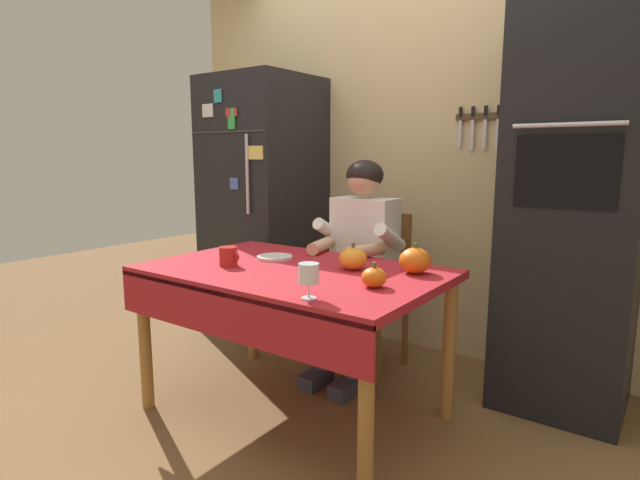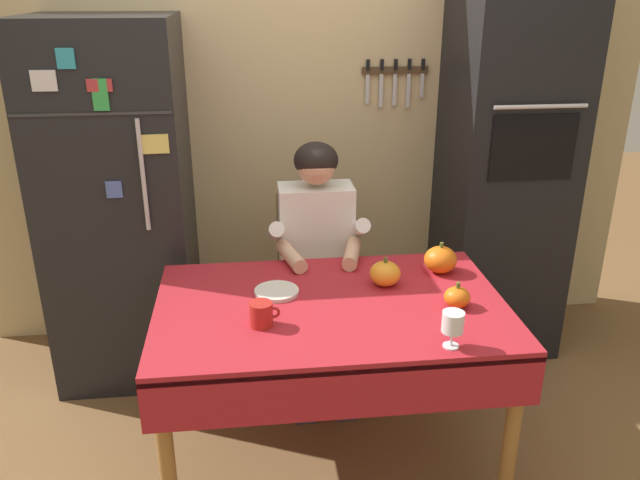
{
  "view_description": "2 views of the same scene",
  "coord_description": "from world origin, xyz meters",
  "px_view_note": "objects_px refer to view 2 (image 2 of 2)",
  "views": [
    {
      "loc": [
        1.48,
        -1.74,
        1.27
      ],
      "look_at": [
        0.05,
        0.25,
        0.86
      ],
      "focal_mm": 28.44,
      "sensor_mm": 36.0,
      "label": 1
    },
    {
      "loc": [
        -0.31,
        -2.16,
        1.93
      ],
      "look_at": [
        -0.02,
        0.27,
        0.95
      ],
      "focal_mm": 35.9,
      "sensor_mm": 36.0,
      "label": 2
    }
  ],
  "objects_px": {
    "wine_glass": "(453,323)",
    "coffee_mug": "(262,314)",
    "pumpkin_medium": "(440,260)",
    "wall_oven": "(505,162)",
    "chair_behind_person": "(314,274)",
    "pumpkin_large": "(385,273)",
    "serving_tray": "(277,291)",
    "dining_table": "(332,324)",
    "refrigerator": "(120,205)",
    "pumpkin_small": "(457,297)",
    "seated_person": "(318,248)"
  },
  "relations": [
    {
      "from": "wine_glass",
      "to": "coffee_mug",
      "type": "bearing_deg",
      "value": 160.83
    },
    {
      "from": "pumpkin_medium",
      "to": "wine_glass",
      "type": "bearing_deg",
      "value": -102.97
    },
    {
      "from": "pumpkin_medium",
      "to": "wall_oven",
      "type": "bearing_deg",
      "value": 51.11
    },
    {
      "from": "chair_behind_person",
      "to": "pumpkin_large",
      "type": "relative_size",
      "value": 7.07
    },
    {
      "from": "chair_behind_person",
      "to": "serving_tray",
      "type": "bearing_deg",
      "value": -108.79
    },
    {
      "from": "wall_oven",
      "to": "serving_tray",
      "type": "distance_m",
      "value": 1.52
    },
    {
      "from": "dining_table",
      "to": "serving_tray",
      "type": "relative_size",
      "value": 7.6
    },
    {
      "from": "chair_behind_person",
      "to": "serving_tray",
      "type": "distance_m",
      "value": 0.73
    },
    {
      "from": "wall_oven",
      "to": "serving_tray",
      "type": "xyz_separation_m",
      "value": [
        -1.26,
        -0.79,
        -0.3
      ]
    },
    {
      "from": "refrigerator",
      "to": "pumpkin_large",
      "type": "distance_m",
      "value": 1.4
    },
    {
      "from": "chair_behind_person",
      "to": "serving_tray",
      "type": "xyz_separation_m",
      "value": [
        -0.22,
        -0.66,
        0.24
      ]
    },
    {
      "from": "coffee_mug",
      "to": "serving_tray",
      "type": "distance_m",
      "value": 0.27
    },
    {
      "from": "pumpkin_large",
      "to": "pumpkin_small",
      "type": "bearing_deg",
      "value": -43.17
    },
    {
      "from": "pumpkin_large",
      "to": "pumpkin_medium",
      "type": "bearing_deg",
      "value": 20.15
    },
    {
      "from": "dining_table",
      "to": "chair_behind_person",
      "type": "relative_size",
      "value": 1.51
    },
    {
      "from": "seated_person",
      "to": "coffee_mug",
      "type": "xyz_separation_m",
      "value": [
        -0.29,
        -0.73,
        0.05
      ]
    },
    {
      "from": "dining_table",
      "to": "wine_glass",
      "type": "distance_m",
      "value": 0.55
    },
    {
      "from": "coffee_mug",
      "to": "refrigerator",
      "type": "bearing_deg",
      "value": 123.63
    },
    {
      "from": "dining_table",
      "to": "seated_person",
      "type": "bearing_deg",
      "value": 88.93
    },
    {
      "from": "refrigerator",
      "to": "chair_behind_person",
      "type": "distance_m",
      "value": 1.04
    },
    {
      "from": "seated_person",
      "to": "pumpkin_large",
      "type": "relative_size",
      "value": 9.46
    },
    {
      "from": "wine_glass",
      "to": "serving_tray",
      "type": "relative_size",
      "value": 0.74
    },
    {
      "from": "wall_oven",
      "to": "coffee_mug",
      "type": "bearing_deg",
      "value": -141.83
    },
    {
      "from": "chair_behind_person",
      "to": "pumpkin_medium",
      "type": "bearing_deg",
      "value": -46.23
    },
    {
      "from": "refrigerator",
      "to": "coffee_mug",
      "type": "bearing_deg",
      "value": -56.37
    },
    {
      "from": "seated_person",
      "to": "serving_tray",
      "type": "height_order",
      "value": "seated_person"
    },
    {
      "from": "coffee_mug",
      "to": "pumpkin_small",
      "type": "distance_m",
      "value": 0.77
    },
    {
      "from": "seated_person",
      "to": "pumpkin_medium",
      "type": "relative_size",
      "value": 8.65
    },
    {
      "from": "pumpkin_small",
      "to": "chair_behind_person",
      "type": "bearing_deg",
      "value": 119.26
    },
    {
      "from": "dining_table",
      "to": "wine_glass",
      "type": "bearing_deg",
      "value": -43.03
    },
    {
      "from": "pumpkin_medium",
      "to": "refrigerator",
      "type": "bearing_deg",
      "value": 157.12
    },
    {
      "from": "refrigerator",
      "to": "dining_table",
      "type": "relative_size",
      "value": 1.29
    },
    {
      "from": "wall_oven",
      "to": "wine_glass",
      "type": "distance_m",
      "value": 1.46
    },
    {
      "from": "wine_glass",
      "to": "chair_behind_person",
      "type": "bearing_deg",
      "value": 107.71
    },
    {
      "from": "pumpkin_large",
      "to": "seated_person",
      "type": "bearing_deg",
      "value": 118.39
    },
    {
      "from": "refrigerator",
      "to": "coffee_mug",
      "type": "distance_m",
      "value": 1.21
    },
    {
      "from": "pumpkin_large",
      "to": "pumpkin_medium",
      "type": "height_order",
      "value": "pumpkin_medium"
    },
    {
      "from": "refrigerator",
      "to": "pumpkin_medium",
      "type": "distance_m",
      "value": 1.6
    },
    {
      "from": "serving_tray",
      "to": "wall_oven",
      "type": "bearing_deg",
      "value": 31.9
    },
    {
      "from": "chair_behind_person",
      "to": "dining_table",
      "type": "bearing_deg",
      "value": -90.82
    },
    {
      "from": "chair_behind_person",
      "to": "pumpkin_small",
      "type": "height_order",
      "value": "chair_behind_person"
    },
    {
      "from": "wall_oven",
      "to": "pumpkin_medium",
      "type": "height_order",
      "value": "wall_oven"
    },
    {
      "from": "chair_behind_person",
      "to": "seated_person",
      "type": "relative_size",
      "value": 0.75
    },
    {
      "from": "refrigerator",
      "to": "dining_table",
      "type": "xyz_separation_m",
      "value": [
        0.95,
        -0.88,
        -0.24
      ]
    },
    {
      "from": "seated_person",
      "to": "wine_glass",
      "type": "height_order",
      "value": "seated_person"
    },
    {
      "from": "coffee_mug",
      "to": "dining_table",
      "type": "bearing_deg",
      "value": 23.7
    },
    {
      "from": "seated_person",
      "to": "pumpkin_large",
      "type": "distance_m",
      "value": 0.5
    },
    {
      "from": "serving_tray",
      "to": "pumpkin_small",
      "type": "bearing_deg",
      "value": -15.85
    },
    {
      "from": "pumpkin_large",
      "to": "dining_table",
      "type": "bearing_deg",
      "value": -146.5
    },
    {
      "from": "coffee_mug",
      "to": "pumpkin_medium",
      "type": "distance_m",
      "value": 0.89
    }
  ]
}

